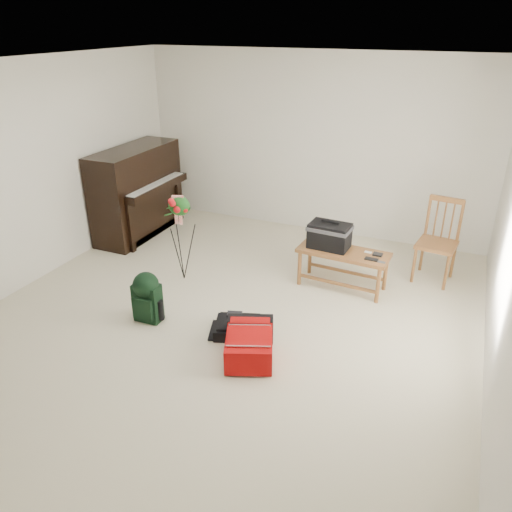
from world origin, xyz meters
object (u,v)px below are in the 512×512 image
at_px(piano, 138,194).
at_px(flower_stand, 181,238).
at_px(green_backpack, 147,295).
at_px(red_suitcase, 251,341).
at_px(black_duffel, 239,327).
at_px(dining_chair, 437,242).
at_px(bench, 334,241).

xyz_separation_m(piano, flower_stand, (1.31, -0.99, -0.07)).
bearing_deg(green_backpack, red_suitcase, -7.22).
distance_m(piano, black_duffel, 3.05).
relative_size(piano, dining_chair, 1.51).
height_order(dining_chair, green_backpack, dining_chair).
distance_m(dining_chair, green_backpack, 3.39).
distance_m(piano, red_suitcase, 3.39).
bearing_deg(flower_stand, red_suitcase, -58.32).
xyz_separation_m(bench, dining_chair, (1.08, 0.63, -0.08)).
distance_m(bench, green_backpack, 2.17).
xyz_separation_m(piano, black_duffel, (2.42, -1.78, -0.53)).
height_order(piano, bench, piano).
relative_size(red_suitcase, green_backpack, 1.39).
distance_m(red_suitcase, green_backpack, 1.23).
distance_m(piano, green_backpack, 2.44).
bearing_deg(bench, red_suitcase, -97.32).
bearing_deg(dining_chair, flower_stand, -148.72).
height_order(piano, red_suitcase, piano).
bearing_deg(green_backpack, flower_stand, 96.23).
bearing_deg(flower_stand, green_backpack, -102.18).
bearing_deg(red_suitcase, piano, 120.91).
bearing_deg(green_backpack, black_duffel, 6.88).
relative_size(bench, dining_chair, 1.06).
relative_size(green_backpack, flower_stand, 0.50).
distance_m(black_duffel, green_backpack, 1.00).
bearing_deg(bench, green_backpack, -131.82).
bearing_deg(black_duffel, dining_chair, 31.22).
height_order(bench, flower_stand, flower_stand).
height_order(piano, black_duffel, piano).
relative_size(red_suitcase, flower_stand, 0.70).
relative_size(piano, flower_stand, 1.38).
relative_size(dining_chair, green_backpack, 1.81).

